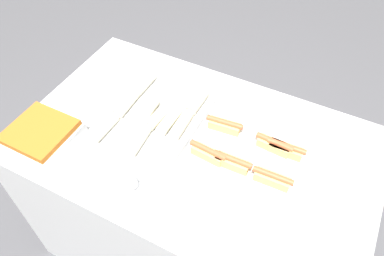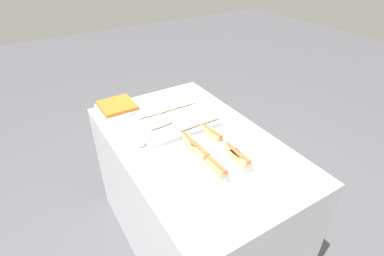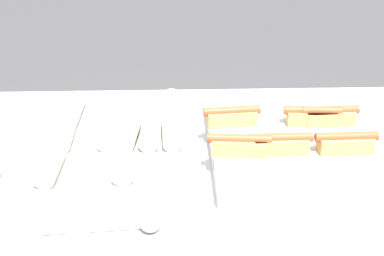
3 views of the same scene
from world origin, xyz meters
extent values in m
cube|color=silver|center=(0.21, 0.00, 0.93)|extent=(0.36, 0.46, 0.05)
cube|color=tan|center=(0.34, 0.07, 0.97)|extent=(0.13, 0.05, 0.04)
cylinder|color=#C15633|center=(0.34, 0.07, 0.99)|extent=(0.15, 0.03, 0.02)
cube|color=tan|center=(0.18, -0.07, 0.97)|extent=(0.13, 0.05, 0.04)
cylinder|color=#C15633|center=(0.18, -0.07, 0.99)|extent=(0.14, 0.02, 0.02)
cube|color=tan|center=(0.33, -0.07, 0.97)|extent=(0.13, 0.05, 0.04)
cylinder|color=#C15633|center=(0.33, -0.07, 0.99)|extent=(0.15, 0.03, 0.02)
cube|color=tan|center=(0.09, -0.08, 0.97)|extent=(0.13, 0.05, 0.04)
cylinder|color=#C15633|center=(0.09, -0.08, 0.99)|extent=(0.15, 0.03, 0.02)
cube|color=tan|center=(0.09, 0.08, 0.97)|extent=(0.13, 0.06, 0.04)
cylinder|color=#C15633|center=(0.09, 0.08, 0.99)|extent=(0.15, 0.04, 0.02)
cube|color=tan|center=(0.29, 0.07, 0.97)|extent=(0.13, 0.05, 0.04)
cylinder|color=#C15633|center=(0.29, 0.07, 0.99)|extent=(0.15, 0.03, 0.02)
cube|color=silver|center=(-0.19, 0.00, 0.93)|extent=(0.36, 0.52, 0.05)
cylinder|color=beige|center=(-0.12, 0.00, 0.97)|extent=(0.05, 0.13, 0.05)
cylinder|color=beige|center=(-0.32, 0.14, 0.97)|extent=(0.05, 0.13, 0.05)
cylinder|color=beige|center=(-0.32, -0.15, 0.97)|extent=(0.05, 0.13, 0.05)
cylinder|color=beige|center=(-0.32, 0.00, 0.97)|extent=(0.05, 0.13, 0.05)
cylinder|color=beige|center=(-0.06, 0.00, 0.97)|extent=(0.05, 0.13, 0.05)
cylinder|color=beige|center=(-0.06, 0.15, 0.97)|extent=(0.05, 0.13, 0.05)
cylinder|color=beige|center=(-0.17, 0.00, 0.97)|extent=(0.06, 0.14, 0.05)
cylinder|color=beige|center=(-0.22, 0.01, 0.97)|extent=(0.06, 0.13, 0.05)
cylinder|color=beige|center=(-0.17, -0.14, 0.97)|extent=(0.06, 0.14, 0.05)
cylinder|color=silver|center=(-0.22, -0.29, 0.91)|extent=(0.22, 0.03, 0.01)
sphere|color=silver|center=(-0.11, -0.29, 0.92)|extent=(0.04, 0.04, 0.04)
camera|label=1|loc=(0.42, -0.84, 2.05)|focal=35.00mm
camera|label=2|loc=(1.23, -0.77, 1.94)|focal=28.00mm
camera|label=3|loc=(-0.05, -1.14, 1.55)|focal=50.00mm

